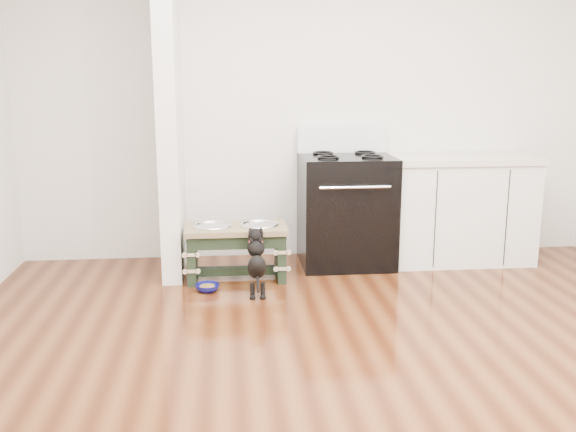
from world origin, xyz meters
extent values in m
plane|color=#3F1A0B|center=(0.00, 0.00, 0.00)|extent=(5.00, 5.00, 0.00)
plane|color=silver|center=(0.00, 2.50, 1.35)|extent=(5.00, 0.00, 5.00)
cube|color=silver|center=(-1.18, 2.10, 1.35)|extent=(0.15, 0.80, 2.70)
cube|color=black|center=(0.25, 2.15, 0.46)|extent=(0.76, 0.65, 0.92)
cube|color=black|center=(0.25, 1.84, 0.40)|extent=(0.58, 0.02, 0.50)
cylinder|color=silver|center=(0.25, 1.80, 0.72)|extent=(0.56, 0.02, 0.02)
cube|color=white|center=(0.25, 2.43, 1.03)|extent=(0.76, 0.08, 0.22)
torus|color=black|center=(0.07, 2.01, 0.93)|extent=(0.18, 0.18, 0.02)
torus|color=black|center=(0.43, 2.01, 0.93)|extent=(0.18, 0.18, 0.02)
torus|color=black|center=(0.07, 2.29, 0.93)|extent=(0.18, 0.18, 0.02)
torus|color=black|center=(0.43, 2.29, 0.93)|extent=(0.18, 0.18, 0.02)
cube|color=white|center=(1.23, 2.18, 0.43)|extent=(1.20, 0.60, 0.86)
cube|color=#BBB59F|center=(1.23, 2.18, 0.89)|extent=(1.24, 0.64, 0.05)
cube|color=black|center=(1.23, 1.92, 0.05)|extent=(1.20, 0.06, 0.10)
cube|color=black|center=(-1.02, 1.82, 0.19)|extent=(0.06, 0.38, 0.39)
cube|color=black|center=(-0.34, 1.82, 0.19)|extent=(0.06, 0.38, 0.39)
cube|color=black|center=(-0.68, 1.65, 0.34)|extent=(0.62, 0.03, 0.10)
cube|color=black|center=(-0.68, 1.82, 0.06)|extent=(0.62, 0.06, 0.06)
cube|color=brown|center=(-0.68, 1.82, 0.41)|extent=(0.78, 0.42, 0.04)
cylinder|color=silver|center=(-0.86, 1.82, 0.41)|extent=(0.27, 0.27, 0.05)
cylinder|color=silver|center=(-0.50, 1.82, 0.41)|extent=(0.27, 0.27, 0.05)
torus|color=silver|center=(-0.86, 1.82, 0.44)|extent=(0.30, 0.30, 0.02)
torus|color=silver|center=(-0.50, 1.82, 0.44)|extent=(0.30, 0.30, 0.02)
cylinder|color=black|center=(-0.58, 1.34, 0.06)|extent=(0.03, 0.03, 0.12)
cylinder|color=black|center=(-0.50, 1.34, 0.06)|extent=(0.03, 0.03, 0.12)
sphere|color=black|center=(-0.58, 1.33, 0.01)|extent=(0.04, 0.04, 0.04)
sphere|color=black|center=(-0.50, 1.33, 0.01)|extent=(0.04, 0.04, 0.04)
ellipsoid|color=black|center=(-0.54, 1.42, 0.21)|extent=(0.14, 0.32, 0.28)
sphere|color=black|center=(-0.54, 1.52, 0.33)|extent=(0.13, 0.13, 0.13)
sphere|color=black|center=(-0.54, 1.56, 0.41)|extent=(0.11, 0.11, 0.11)
sphere|color=black|center=(-0.58, 1.63, 0.41)|extent=(0.04, 0.04, 0.04)
sphere|color=black|center=(-0.50, 1.63, 0.41)|extent=(0.04, 0.04, 0.04)
cylinder|color=black|center=(-0.54, 1.29, 0.12)|extent=(0.02, 0.09, 0.10)
torus|color=#DB404B|center=(-0.54, 1.54, 0.37)|extent=(0.11, 0.07, 0.10)
imported|color=#0C0D57|center=(-0.90, 1.54, 0.03)|extent=(0.21, 0.21, 0.06)
cylinder|color=brown|center=(-0.90, 1.54, 0.03)|extent=(0.11, 0.11, 0.02)
camera|label=1|loc=(-0.75, -3.03, 1.58)|focal=40.00mm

